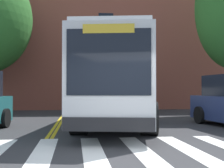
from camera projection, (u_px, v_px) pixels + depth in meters
ground_plane at (121, 163)px, 6.40m from camera, size 120.00×120.00×0.00m
crosswalk at (93, 151)px, 7.56m from camera, size 14.96×4.45×0.01m
lane_line_yellow_inner at (65, 111)px, 21.35m from camera, size 0.12×36.00×0.01m
lane_line_yellow_outer at (67, 111)px, 21.37m from camera, size 0.12×36.00×0.01m
city_bus at (119, 81)px, 14.17m from camera, size 4.44×12.55×3.48m
car_tan_behind_bus at (106, 95)px, 25.06m from camera, size 2.59×5.14×2.28m
building_facade at (102, 38)px, 27.91m from camera, size 37.98×9.58×12.26m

